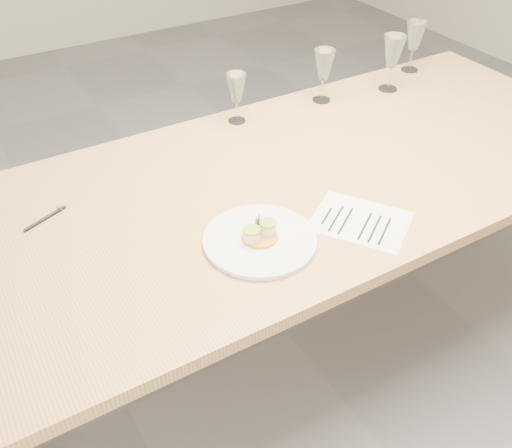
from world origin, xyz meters
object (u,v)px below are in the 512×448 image
wine_glass_1 (236,89)px  wine_glass_4 (415,37)px  ballpoint_pen (45,218)px  recipe_sheet (360,221)px  dining_table (293,192)px  wine_glass_3 (393,52)px  wine_glass_2 (324,66)px  dinner_plate (260,239)px

wine_glass_1 → wine_glass_4: size_ratio=0.87×
ballpoint_pen → wine_glass_4: 1.65m
recipe_sheet → ballpoint_pen: ballpoint_pen is taller
dining_table → ballpoint_pen: bearing=167.3°
wine_glass_1 → recipe_sheet: bearing=-89.5°
wine_glass_3 → wine_glass_1: bearing=173.6°
dining_table → wine_glass_4: size_ratio=11.49×
wine_glass_2 → wine_glass_4: wine_glass_4 is taller
dining_table → dinner_plate: bearing=-139.0°
ballpoint_pen → recipe_sheet: bearing=-54.4°
wine_glass_2 → wine_glass_3: size_ratio=0.92×
dinner_plate → recipe_sheet: 0.30m
wine_glass_4 → wine_glass_1: bearing=-178.3°
wine_glass_2 → wine_glass_3: 0.30m
recipe_sheet → wine_glass_1: wine_glass_1 is taller
ballpoint_pen → wine_glass_4: bearing=-13.9°
dinner_plate → wine_glass_2: 0.91m
recipe_sheet → wine_glass_2: wine_glass_2 is taller
recipe_sheet → wine_glass_2: (0.36, 0.68, 0.14)m
ballpoint_pen → wine_glass_1: (0.76, 0.24, 0.12)m
dinner_plate → recipe_sheet: dinner_plate is taller
dinner_plate → recipe_sheet: bearing=-12.6°
ballpoint_pen → wine_glass_2: size_ratio=0.66×
dining_table → recipe_sheet: bearing=-85.3°
wine_glass_3 → wine_glass_2: bearing=169.4°
ballpoint_pen → wine_glass_3: wine_glass_3 is taller
wine_glass_1 → wine_glass_3: bearing=-6.4°
dining_table → dinner_plate: 0.36m
dining_table → wine_glass_2: bearing=44.9°
dining_table → wine_glass_3: bearing=26.1°
wine_glass_2 → dining_table: bearing=-135.1°
dining_table → ballpoint_pen: 0.76m
dining_table → wine_glass_1: 0.45m
dinner_plate → ballpoint_pen: (-0.47, 0.40, -0.01)m
dinner_plate → wine_glass_3: (0.95, 0.56, 0.14)m
dining_table → recipe_sheet: 0.31m
wine_glass_3 → ballpoint_pen: bearing=-173.4°
dining_table → wine_glass_1: size_ratio=13.16×
recipe_sheet → wine_glass_1: (-0.01, 0.70, 0.13)m
dinner_plate → wine_glass_2: (0.66, 0.62, 0.13)m
recipe_sheet → wine_glass_2: bearing=27.9°
dining_table → wine_glass_1: bearing=87.3°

